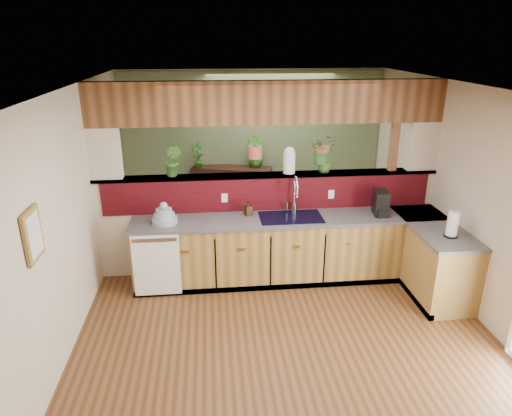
{
  "coord_description": "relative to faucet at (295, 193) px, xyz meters",
  "views": [
    {
      "loc": [
        -0.77,
        -4.47,
        3.11
      ],
      "look_at": [
        -0.24,
        0.7,
        1.15
      ],
      "focal_mm": 32.0,
      "sensor_mm": 36.0,
      "label": 1
    }
  ],
  "objects": [
    {
      "name": "ground",
      "position": [
        -0.32,
        -1.13,
        -1.18
      ],
      "size": [
        4.6,
        7.0,
        0.01
      ],
      "primitive_type": "cube",
      "color": "#55331A",
      "rests_on": "ground"
    },
    {
      "name": "ceiling",
      "position": [
        -0.32,
        -1.13,
        1.42
      ],
      "size": [
        4.6,
        7.0,
        0.01
      ],
      "primitive_type": "cube",
      "color": "brown",
      "rests_on": "ground"
    },
    {
      "name": "wall_back",
      "position": [
        -0.32,
        2.37,
        0.12
      ],
      "size": [
        4.6,
        0.02,
        2.6
      ],
      "primitive_type": "cube",
      "color": "beige",
      "rests_on": "ground"
    },
    {
      "name": "wall_left",
      "position": [
        -2.62,
        -1.13,
        0.12
      ],
      "size": [
        0.02,
        7.0,
        2.6
      ],
      "primitive_type": "cube",
      "color": "beige",
      "rests_on": "ground"
    },
    {
      "name": "wall_right",
      "position": [
        1.98,
        -1.13,
        0.12
      ],
      "size": [
        0.02,
        7.0,
        2.6
      ],
      "primitive_type": "cube",
      "color": "beige",
      "rests_on": "ground"
    },
    {
      "name": "pass_through_partition",
      "position": [
        -0.29,
        0.22,
        0.01
      ],
      "size": [
        4.6,
        0.21,
        2.6
      ],
      "color": "beige",
      "rests_on": "ground"
    },
    {
      "name": "pass_through_ledge",
      "position": [
        -0.32,
        0.22,
        0.19
      ],
      "size": [
        4.6,
        0.21,
        0.04
      ],
      "primitive_type": "cube",
      "color": "brown",
      "rests_on": "ground"
    },
    {
      "name": "header_beam",
      "position": [
        -0.32,
        0.22,
        1.15
      ],
      "size": [
        4.6,
        0.15,
        0.55
      ],
      "primitive_type": "cube",
      "color": "brown",
      "rests_on": "ground"
    },
    {
      "name": "sage_backwall",
      "position": [
        -0.32,
        2.35,
        0.12
      ],
      "size": [
        4.55,
        0.02,
        2.55
      ],
      "primitive_type": "cube",
      "color": "#5E734E",
      "rests_on": "ground"
    },
    {
      "name": "countertop",
      "position": [
        0.52,
        -0.26,
        -0.73
      ],
      "size": [
        4.14,
        1.52,
        0.9
      ],
      "color": "olive",
      "rests_on": "ground"
    },
    {
      "name": "dishwasher",
      "position": [
        -1.8,
        -0.46,
        -0.72
      ],
      "size": [
        0.58,
        0.03,
        0.82
      ],
      "color": "white",
      "rests_on": "ground"
    },
    {
      "name": "navy_sink",
      "position": [
        -0.07,
        -0.15,
        -0.36
      ],
      "size": [
        0.82,
        0.5,
        0.18
      ],
      "color": "black",
      "rests_on": "countertop"
    },
    {
      "name": "framed_print",
      "position": [
        -2.59,
        -1.93,
        0.37
      ],
      "size": [
        0.04,
        0.35,
        0.45
      ],
      "color": "olive",
      "rests_on": "wall_left"
    },
    {
      "name": "faucet",
      "position": [
        0.0,
        0.0,
        0.0
      ],
      "size": [
        0.23,
        0.23,
        0.52
      ],
      "color": "#B7B7B2",
      "rests_on": "countertop"
    },
    {
      "name": "dish_stack",
      "position": [
        -1.69,
        -0.18,
        -0.19
      ],
      "size": [
        0.32,
        0.32,
        0.28
      ],
      "color": "#8E9FB7",
      "rests_on": "countertop"
    },
    {
      "name": "soap_dispenser",
      "position": [
        -0.62,
        -0.02,
        -0.18
      ],
      "size": [
        0.12,
        0.12,
        0.2
      ],
      "primitive_type": "imported",
      "rotation": [
        0.0,
        0.0,
        0.43
      ],
      "color": "#342313",
      "rests_on": "countertop"
    },
    {
      "name": "coffee_maker",
      "position": [
        1.12,
        -0.18,
        -0.13
      ],
      "size": [
        0.17,
        0.29,
        0.32
      ],
      "rotation": [
        0.0,
        0.0,
        -0.14
      ],
      "color": "black",
      "rests_on": "countertop"
    },
    {
      "name": "paper_towel",
      "position": [
        1.7,
        -0.95,
        -0.13
      ],
      "size": [
        0.16,
        0.16,
        0.33
      ],
      "color": "black",
      "rests_on": "countertop"
    },
    {
      "name": "glass_jar",
      "position": [
        -0.04,
        0.22,
        0.39
      ],
      "size": [
        0.16,
        0.16,
        0.36
      ],
      "color": "silver",
      "rests_on": "pass_through_ledge"
    },
    {
      "name": "ledge_plant_left",
      "position": [
        -1.57,
        0.22,
        0.42
      ],
      "size": [
        0.28,
        0.26,
        0.42
      ],
      "primitive_type": "imported",
      "rotation": [
        0.0,
        0.0,
        -0.37
      ],
      "color": "#2A561D",
      "rests_on": "pass_through_ledge"
    },
    {
      "name": "ledge_plant_right",
      "position": [
        0.43,
        0.22,
        0.38
      ],
      "size": [
        0.22,
        0.22,
        0.34
      ],
      "primitive_type": "imported",
      "rotation": [
        0.0,
        0.0,
        -0.14
      ],
      "color": "#2A561D",
      "rests_on": "pass_through_ledge"
    },
    {
      "name": "hanging_plant_a",
      "position": [
        -0.5,
        0.22,
        0.67
      ],
      "size": [
        0.24,
        0.19,
        0.52
      ],
      "color": "brown",
      "rests_on": "header_beam"
    },
    {
      "name": "hanging_plant_b",
      "position": [
        0.4,
        0.22,
        0.7
      ],
      "size": [
        0.44,
        0.41,
        0.52
      ],
      "color": "brown",
      "rests_on": "header_beam"
    },
    {
      "name": "shelving_console",
      "position": [
        -0.72,
        2.12,
        -0.68
      ],
      "size": [
        1.44,
        0.72,
        0.93
      ],
      "primitive_type": "cube",
      "rotation": [
        0.0,
        0.0,
        -0.27
      ],
      "color": "black",
      "rests_on": "ground"
    },
    {
      "name": "shelf_plant_a",
      "position": [
        -1.3,
        2.12,
        0.01
      ],
      "size": [
        0.28,
        0.23,
        0.45
      ],
      "primitive_type": "imported",
      "rotation": [
        0.0,
        0.0,
        -0.34
      ],
      "color": "#2A561D",
      "rests_on": "shelving_console"
    },
    {
      "name": "shelf_plant_b",
      "position": [
        -0.3,
        2.12,
        0.04
      ],
      "size": [
        0.33,
        0.33,
        0.51
      ],
      "primitive_type": "imported",
      "rotation": [
        0.0,
        0.0,
        -0.15
      ],
      "color": "#2A561D",
      "rests_on": "shelving_console"
    },
    {
      "name": "floor_plant",
      "position": [
        0.66,
        1.35,
        -0.77
      ],
      "size": [
        0.92,
        0.86,
        0.82
      ],
      "primitive_type": "imported",
      "rotation": [
        0.0,
        0.0,
        0.37
      ],
      "color": "#2A561D",
      "rests_on": "ground"
    }
  ]
}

